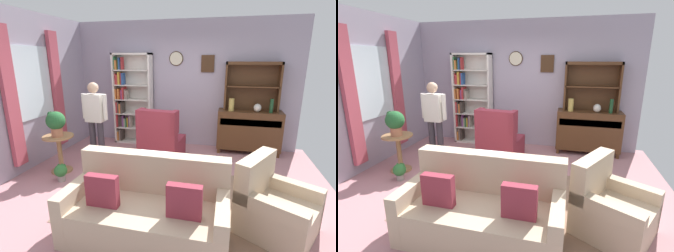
{
  "view_description": "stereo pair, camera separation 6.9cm",
  "coord_description": "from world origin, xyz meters",
  "views": [
    {
      "loc": [
        0.98,
        -3.46,
        1.99
      ],
      "look_at": [
        0.1,
        0.2,
        0.95
      ],
      "focal_mm": 26.4,
      "sensor_mm": 36.0,
      "label": 1
    },
    {
      "loc": [
        1.05,
        -3.44,
        1.99
      ],
      "look_at": [
        0.1,
        0.2,
        0.95
      ],
      "focal_mm": 26.4,
      "sensor_mm": 36.0,
      "label": 2
    }
  ],
  "objects": [
    {
      "name": "ground_plane",
      "position": [
        0.0,
        0.0,
        -0.01
      ],
      "size": [
        5.4,
        4.6,
        0.02
      ],
      "primitive_type": "cube",
      "color": "#B27A7F"
    },
    {
      "name": "wall_back",
      "position": [
        0.0,
        2.13,
        1.4
      ],
      "size": [
        5.0,
        0.09,
        2.8
      ],
      "color": "#A399AD",
      "rests_on": "ground_plane"
    },
    {
      "name": "wall_left",
      "position": [
        -2.52,
        0.05,
        1.4
      ],
      "size": [
        0.16,
        4.2,
        2.8
      ],
      "color": "#A399AD",
      "rests_on": "ground_plane"
    },
    {
      "name": "area_rug",
      "position": [
        0.2,
        -0.3,
        0.0
      ],
      "size": [
        2.64,
        1.86,
        0.01
      ],
      "primitive_type": "cube",
      "color": "#846651",
      "rests_on": "ground_plane"
    },
    {
      "name": "bookshelf",
      "position": [
        -1.24,
        1.94,
        1.04
      ],
      "size": [
        0.9,
        0.3,
        2.1
      ],
      "color": "silver",
      "rests_on": "ground_plane"
    },
    {
      "name": "sideboard",
      "position": [
        1.47,
        1.86,
        0.51
      ],
      "size": [
        1.3,
        0.45,
        0.92
      ],
      "color": "#4C2D19",
      "rests_on": "ground_plane"
    },
    {
      "name": "sideboard_hutch",
      "position": [
        1.47,
        1.97,
        1.56
      ],
      "size": [
        1.1,
        0.26,
        1.0
      ],
      "color": "#4C2D19",
      "rests_on": "sideboard"
    },
    {
      "name": "vase_tall",
      "position": [
        1.08,
        1.78,
        1.05
      ],
      "size": [
        0.11,
        0.11,
        0.26
      ],
      "primitive_type": "cylinder",
      "color": "tan",
      "rests_on": "sideboard"
    },
    {
      "name": "vase_round",
      "position": [
        1.6,
        1.79,
        1.01
      ],
      "size": [
        0.15,
        0.15,
        0.17
      ],
      "primitive_type": "ellipsoid",
      "color": "beige",
      "rests_on": "sideboard"
    },
    {
      "name": "bottle_wine",
      "position": [
        1.86,
        1.77,
        1.06
      ],
      "size": [
        0.07,
        0.07,
        0.28
      ],
      "primitive_type": "cylinder",
      "color": "#194223",
      "rests_on": "sideboard"
    },
    {
      "name": "couch_floral",
      "position": [
        0.18,
        -1.13,
        0.31
      ],
      "size": [
        1.8,
        0.85,
        0.9
      ],
      "color": "#C6AD8E",
      "rests_on": "ground_plane"
    },
    {
      "name": "armchair_floral",
      "position": [
        1.59,
        -0.71,
        0.29
      ],
      "size": [
        1.05,
        1.04,
        0.88
      ],
      "color": "#C6AD8E",
      "rests_on": "ground_plane"
    },
    {
      "name": "wingback_chair",
      "position": [
        -0.26,
        1.06,
        0.38
      ],
      "size": [
        0.85,
        0.87,
        1.05
      ],
      "color": "maroon",
      "rests_on": "ground_plane"
    },
    {
      "name": "plant_stand",
      "position": [
        -1.86,
        0.1,
        0.42
      ],
      "size": [
        0.52,
        0.52,
        0.67
      ],
      "color": "#997047",
      "rests_on": "ground_plane"
    },
    {
      "name": "potted_plant_large",
      "position": [
        -1.85,
        0.07,
        0.93
      ],
      "size": [
        0.32,
        0.32,
        0.44
      ],
      "color": "#AD6B4C",
      "rests_on": "plant_stand"
    },
    {
      "name": "potted_plant_small",
      "position": [
        -1.63,
        -0.23,
        0.17
      ],
      "size": [
        0.21,
        0.21,
        0.29
      ],
      "color": "gray",
      "rests_on": "ground_plane"
    },
    {
      "name": "person_reading",
      "position": [
        -1.44,
        0.66,
        0.91
      ],
      "size": [
        0.52,
        0.21,
        1.56
      ],
      "color": "#38333D",
      "rests_on": "ground_plane"
    }
  ]
}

